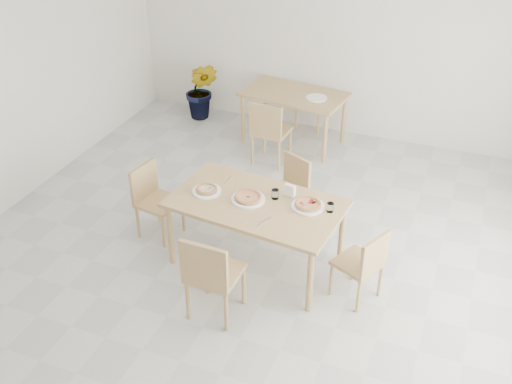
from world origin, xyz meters
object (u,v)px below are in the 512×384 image
at_px(tumbler_a, 330,207).
at_px(chair_north, 290,185).
at_px(plate_mushroom, 207,191).
at_px(main_table, 256,208).
at_px(chair_west, 153,196).
at_px(chair_back_s, 269,129).
at_px(napkin_holder, 290,191).
at_px(pizza_mushroom, 207,189).
at_px(tumbler_b, 275,194).
at_px(pizza_pepperoni, 308,204).
at_px(second_table, 294,99).
at_px(pizza_margherita, 248,197).
at_px(chair_south, 211,273).
at_px(plate_pepperoni, 308,206).
at_px(chair_east, 364,262).
at_px(plate_margherita, 248,199).
at_px(potted_plant, 202,90).
at_px(plate_empty, 317,98).
at_px(chair_back_n, 318,91).

bearing_deg(tumbler_a, chair_north, 130.06).
bearing_deg(plate_mushroom, main_table, 1.03).
distance_m(main_table, tumbler_a, 0.74).
height_order(chair_west, chair_back_s, chair_back_s).
distance_m(chair_north, napkin_holder, 0.79).
relative_size(pizza_mushroom, tumbler_b, 2.79).
bearing_deg(pizza_pepperoni, second_table, 111.30).
distance_m(pizza_margherita, second_table, 2.75).
distance_m(chair_south, tumbler_b, 1.09).
xyz_separation_m(chair_south, plate_pepperoni, (0.58, 1.00, 0.23)).
height_order(chair_east, pizza_margherita, pizza_margherita).
bearing_deg(tumbler_a, chair_back_s, 125.30).
relative_size(plate_margherita, pizza_margherita, 1.07).
xyz_separation_m(chair_back_s, potted_plant, (-1.45, 0.98, -0.07)).
bearing_deg(plate_empty, chair_east, -64.64).
height_order(main_table, second_table, same).
distance_m(main_table, plate_mushroom, 0.54).
relative_size(plate_margherita, tumbler_a, 3.67).
bearing_deg(chair_east, tumbler_a, -96.38).
height_order(chair_north, chair_west, chair_west).
distance_m(chair_back_n, potted_plant, 1.75).
xyz_separation_m(chair_south, potted_plant, (-1.99, 3.86, -0.08)).
height_order(pizza_mushroom, chair_back_s, chair_back_s).
xyz_separation_m(chair_north, potted_plant, (-2.12, 2.07, -0.00)).
relative_size(main_table, chair_north, 2.28).
height_order(chair_east, napkin_holder, napkin_holder).
relative_size(tumbler_a, napkin_holder, 0.69).
distance_m(plate_pepperoni, pizza_pepperoni, 0.02).
bearing_deg(chair_west, main_table, -85.21).
distance_m(plate_margherita, tumbler_b, 0.27).
distance_m(pizza_pepperoni, chair_back_s, 2.20).
bearing_deg(chair_back_n, chair_back_s, -84.00).
xyz_separation_m(pizza_margherita, pizza_mushroom, (-0.44, -0.02, 0.00)).
xyz_separation_m(tumbler_b, second_table, (-0.67, 2.58, -0.14)).
xyz_separation_m(pizza_mushroom, potted_plant, (-1.53, 2.98, -0.33)).
bearing_deg(pizza_margherita, tumbler_a, 7.38).
bearing_deg(plate_mushroom, napkin_holder, 16.10).
relative_size(chair_north, tumbler_a, 8.49).
height_order(pizza_pepperoni, chair_back_n, chair_back_n).
xyz_separation_m(plate_pepperoni, potted_plant, (-2.56, 2.86, -0.31)).
bearing_deg(plate_margherita, chair_east, -7.20).
distance_m(main_table, chair_back_n, 3.44).
xyz_separation_m(chair_west, plate_pepperoni, (1.73, 0.02, 0.28)).
height_order(pizza_pepperoni, tumbler_b, tumbler_b).
height_order(pizza_pepperoni, second_table, pizza_pepperoni).
relative_size(pizza_mushroom, plate_empty, 0.97).
xyz_separation_m(plate_mushroom, napkin_holder, (0.80, 0.23, 0.05)).
bearing_deg(pizza_mushroom, tumbler_a, 5.55).
xyz_separation_m(pizza_margherita, potted_plant, (-1.98, 2.96, -0.33)).
bearing_deg(tumbler_a, plate_pepperoni, -178.79).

